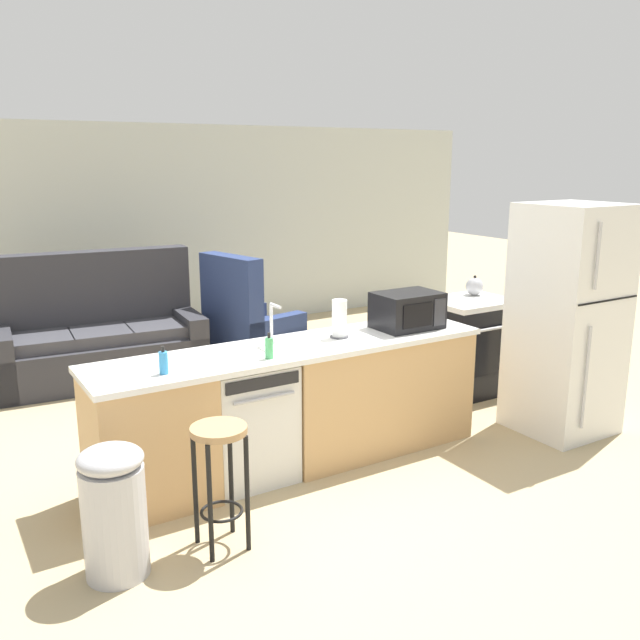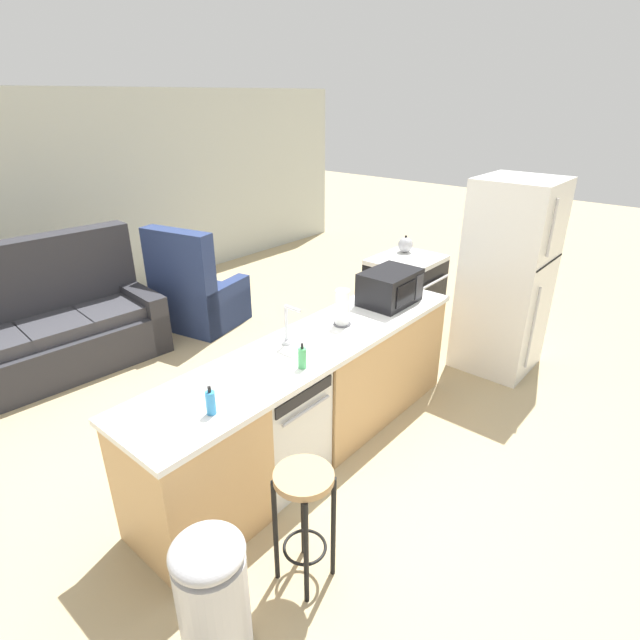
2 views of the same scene
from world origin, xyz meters
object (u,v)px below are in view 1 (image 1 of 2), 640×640
at_px(dish_soap_bottle, 164,362).
at_px(bar_stool, 220,461).
at_px(dishwasher, 245,420).
at_px(soap_bottle, 269,348).
at_px(stove_range, 468,345).
at_px(paper_towel_roll, 339,319).
at_px(refrigerator, 567,320).
at_px(armchair, 247,331).
at_px(trash_bin, 114,510).
at_px(kettle, 475,286).
at_px(couch, 98,339).
at_px(microwave, 407,310).

xyz_separation_m(dish_soap_bottle, bar_stool, (0.10, -0.59, -0.44)).
height_order(dishwasher, bar_stool, dishwasher).
bearing_deg(soap_bottle, dishwasher, 120.00).
distance_m(stove_range, paper_towel_roll, 1.97).
height_order(refrigerator, armchair, refrigerator).
xyz_separation_m(refrigerator, trash_bin, (-3.69, -0.14, -0.55)).
relative_size(refrigerator, armchair, 1.54).
bearing_deg(paper_towel_roll, dish_soap_bottle, -173.01).
bearing_deg(stove_range, armchair, 125.76).
distance_m(dishwasher, kettle, 2.91).
bearing_deg(dish_soap_bottle, dishwasher, 13.17).
bearing_deg(bar_stool, trash_bin, 175.54).
bearing_deg(couch, kettle, -34.76).
xyz_separation_m(microwave, trash_bin, (-2.49, -0.69, -0.66)).
xyz_separation_m(stove_range, refrigerator, (-0.00, -1.10, 0.47)).
xyz_separation_m(dishwasher, armchair, (1.20, 2.50, -0.07)).
relative_size(refrigerator, paper_towel_roll, 6.57).
xyz_separation_m(soap_bottle, armchair, (1.09, 2.68, -0.62)).
bearing_deg(couch, bar_stool, -92.89).
relative_size(stove_range, soap_bottle, 5.11).
xyz_separation_m(stove_range, paper_towel_roll, (-1.80, -0.52, 0.59)).
height_order(paper_towel_roll, dish_soap_bottle, paper_towel_roll).
xyz_separation_m(dishwasher, trash_bin, (-1.09, -0.69, -0.04)).
bearing_deg(dishwasher, stove_range, 11.91).
height_order(bar_stool, couch, couch).
height_order(kettle, bar_stool, kettle).
distance_m(refrigerator, dish_soap_bottle, 3.23).
bearing_deg(stove_range, soap_bottle, -163.67).
bearing_deg(paper_towel_roll, armchair, 80.73).
bearing_deg(paper_towel_roll, dishwasher, -177.78).
bearing_deg(microwave, dishwasher, 179.95).
bearing_deg(kettle, refrigerator, -97.83).
xyz_separation_m(dishwasher, stove_range, (2.60, 0.55, 0.03)).
relative_size(dishwasher, refrigerator, 0.45).
bearing_deg(refrigerator, paper_towel_roll, 162.17).
height_order(dish_soap_bottle, bar_stool, dish_soap_bottle).
relative_size(stove_range, bar_stool, 1.22).
relative_size(dishwasher, couch, 0.41).
xyz_separation_m(refrigerator, armchair, (-1.40, 3.05, -0.58)).
distance_m(dishwasher, couch, 2.84).
relative_size(kettle, couch, 0.10).
height_order(kettle, couch, couch).
relative_size(soap_bottle, trash_bin, 0.24).
relative_size(dish_soap_bottle, bar_stool, 0.24).
xyz_separation_m(kettle, armchair, (-1.57, 1.82, -0.64)).
height_order(microwave, soap_bottle, microwave).
bearing_deg(soap_bottle, refrigerator, -8.37).
distance_m(microwave, bar_stool, 2.10).
relative_size(dish_soap_bottle, trash_bin, 0.24).
distance_m(dishwasher, trash_bin, 1.29).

